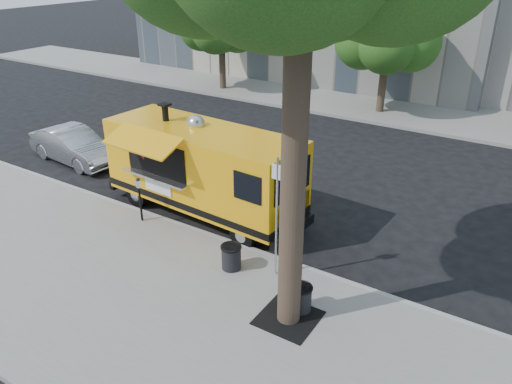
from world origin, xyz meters
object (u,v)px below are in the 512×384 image
far_tree_b (388,32)px  sedan (74,146)px  far_tree_a (221,20)px  sign_post (277,211)px  trash_bin_right (301,297)px  food_truck (202,168)px  trash_bin_left (231,256)px  parking_meter (139,194)px

far_tree_b → sedan: bearing=-122.2°
far_tree_a → sign_post: 18.14m
sign_post → far_tree_b: bearing=100.1°
far_tree_a → trash_bin_right: (12.68, -14.71, -3.31)m
food_truck → trash_bin_right: bearing=-25.7°
far_tree_b → food_truck: far_tree_b is taller
far_tree_b → trash_bin_left: bearing=-84.0°
sedan → trash_bin_left: size_ratio=6.24×
sign_post → trash_bin_right: bearing=-37.3°
food_truck → parking_meter: bearing=-121.1°
parking_meter → sedan: (-5.48, 2.17, -0.35)m
far_tree_a → sedan: bearing=-82.5°
sedan → far_tree_a: bearing=12.5°
far_tree_b → trash_bin_left: (1.53, -14.62, -3.35)m
sedan → sign_post: bearing=-98.3°
far_tree_b → parking_meter: bearing=-98.1°
far_tree_b → food_truck: size_ratio=0.85×
trash_bin_right → food_truck: bearing=150.8°
sign_post → trash_bin_right: (1.13, -0.86, -1.38)m
food_truck → sedan: food_truck is taller
sign_post → trash_bin_left: sign_post is taller
far_tree_a → sedan: size_ratio=1.39×
far_tree_b → sign_post: size_ratio=1.83×
sign_post → food_truck: sign_post is taller
far_tree_a → sedan: 11.99m
trash_bin_left → parking_meter: bearing=170.8°
food_truck → trash_bin_left: (2.47, -2.10, -0.99)m
trash_bin_right → far_tree_a: bearing=130.8°
sign_post → trash_bin_right: size_ratio=5.03×
far_tree_b → trash_bin_left: size_ratio=8.90×
parking_meter → trash_bin_right: size_ratio=2.24×
far_tree_b → trash_bin_left: 15.08m
sign_post → parking_meter: sign_post is taller
food_truck → far_tree_a: bearing=127.1°
far_tree_b → sign_post: far_tree_b is taller
far_tree_a → food_truck: far_tree_a is taller
parking_meter → trash_bin_right: bearing=-10.6°
sign_post → food_truck: 3.92m
sign_post → parking_meter: bearing=177.5°
food_truck → trash_bin_left: 3.39m
far_tree_a → parking_meter: 15.59m
far_tree_b → parking_meter: size_ratio=4.12×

